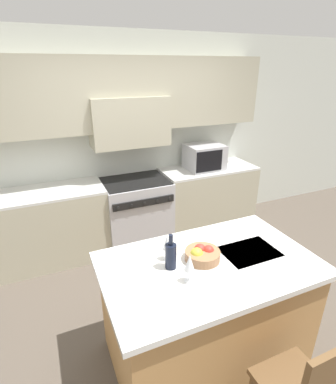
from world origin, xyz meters
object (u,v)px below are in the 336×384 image
(fruit_bowl, at_px, (202,254))
(wine_glass_far, at_px, (167,243))
(range_stove, at_px, (137,212))
(wine_glass_near, at_px, (190,264))
(microwave, at_px, (204,157))
(wine_bottle, at_px, (171,255))

(fruit_bowl, bearing_deg, wine_glass_far, 156.28)
(range_stove, distance_m, fruit_bowl, 1.94)
(wine_glass_far, distance_m, fruit_bowl, 0.28)
(range_stove, distance_m, wine_glass_near, 2.16)
(range_stove, bearing_deg, wine_glass_far, -99.82)
(microwave, height_order, wine_glass_near, microwave)
(wine_glass_far, xyz_separation_m, fruit_bowl, (0.24, -0.11, -0.10))
(wine_bottle, bearing_deg, range_stove, 80.19)
(microwave, xyz_separation_m, wine_bottle, (-1.35, -1.89, -0.07))
(microwave, relative_size, fruit_bowl, 1.88)
(wine_glass_far, bearing_deg, wine_glass_near, -83.17)
(wine_glass_far, bearing_deg, fruit_bowl, -23.72)
(wine_glass_far, relative_size, fruit_bowl, 0.79)
(wine_bottle, bearing_deg, microwave, 54.35)
(wine_glass_near, distance_m, wine_glass_far, 0.29)
(wine_bottle, xyz_separation_m, wine_glass_far, (0.02, 0.10, 0.04))
(range_stove, relative_size, wine_bottle, 3.36)
(range_stove, height_order, wine_glass_far, wine_glass_far)
(wine_glass_far, bearing_deg, range_stove, 80.18)
(wine_glass_near, bearing_deg, wine_glass_far, 96.83)
(microwave, relative_size, wine_glass_near, 2.37)
(microwave, height_order, wine_bottle, microwave)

